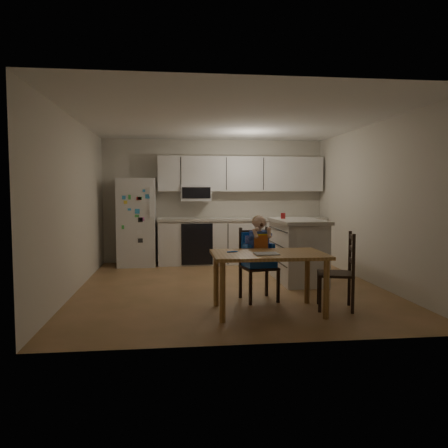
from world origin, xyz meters
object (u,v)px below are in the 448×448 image
kitchen_island (297,250)px  red_cup (283,216)px  dining_table (268,261)px  chair_side (343,266)px  refrigerator (137,222)px  chair_booster (258,249)px

kitchen_island → red_cup: red_cup is taller
dining_table → chair_side: chair_side is taller
kitchen_island → dining_table: 1.96m
dining_table → refrigerator: bearing=117.1°
kitchen_island → refrigerator: bearing=146.0°
refrigerator → chair_side: refrigerator is taller
red_cup → dining_table: size_ratio=0.07×
kitchen_island → chair_booster: chair_booster is taller
dining_table → chair_side: bearing=1.4°
kitchen_island → chair_booster: bearing=-127.6°
refrigerator → dining_table: bearing=-62.9°
chair_booster → kitchen_island: bearing=41.7°
red_cup → chair_booster: chair_booster is taller
red_cup → chair_side: 2.01m
chair_side → dining_table: bearing=-72.2°
dining_table → chair_side: 0.95m
chair_booster → dining_table: bearing=-99.9°
refrigerator → red_cup: bearing=-33.1°
chair_booster → chair_side: bearing=-42.7°
chair_side → kitchen_island: bearing=-161.2°
chair_booster → chair_side: 1.13m
red_cup → chair_side: bearing=-82.1°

